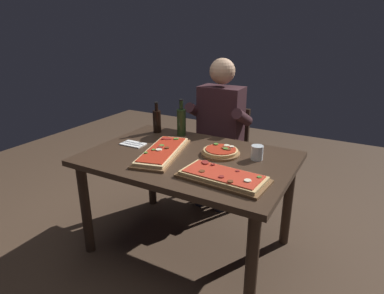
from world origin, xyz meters
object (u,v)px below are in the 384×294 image
at_px(pizza_rectangular_front, 223,177).
at_px(wine_bottle_dark, 157,121).
at_px(oil_bottle_amber, 181,121).
at_px(seated_diner, 219,127).
at_px(pizza_rectangular_left, 163,152).
at_px(tumbler_near_camera, 257,153).
at_px(pizza_round_far, 221,152).
at_px(dining_table, 189,169).
at_px(diner_chair, 223,149).

height_order(pizza_rectangular_front, wine_bottle_dark, wine_bottle_dark).
height_order(oil_bottle_amber, seated_diner, seated_diner).
height_order(pizza_rectangular_left, tumbler_near_camera, tumbler_near_camera).
distance_m(tumbler_near_camera, seated_diner, 0.78).
relative_size(pizza_rectangular_front, tumbler_near_camera, 5.59).
xyz_separation_m(pizza_round_far, tumbler_near_camera, (0.25, 0.04, 0.02)).
xyz_separation_m(pizza_round_far, seated_diner, (-0.29, 0.60, -0.02)).
relative_size(pizza_rectangular_left, oil_bottle_amber, 2.16).
distance_m(pizza_round_far, seated_diner, 0.67).
distance_m(pizza_rectangular_front, tumbler_near_camera, 0.40).
distance_m(dining_table, seated_diner, 0.75).
distance_m(oil_bottle_amber, diner_chair, 0.63).
distance_m(pizza_round_far, tumbler_near_camera, 0.25).
distance_m(diner_chair, seated_diner, 0.28).
bearing_deg(pizza_rectangular_left, pizza_rectangular_front, -17.46).
bearing_deg(tumbler_near_camera, seated_diner, 133.77).
xyz_separation_m(pizza_rectangular_front, seated_diner, (-0.47, 0.96, -0.02)).
height_order(pizza_round_far, seated_diner, seated_diner).
height_order(dining_table, pizza_rectangular_front, pizza_rectangular_front).
distance_m(dining_table, diner_chair, 0.88).
bearing_deg(diner_chair, pizza_rectangular_front, -66.47).
bearing_deg(pizza_round_far, tumbler_near_camera, 8.30).
bearing_deg(diner_chair, seated_diner, -90.00).
xyz_separation_m(dining_table, pizza_round_far, (0.18, 0.13, 0.11)).
bearing_deg(dining_table, diner_chair, 97.45).
relative_size(pizza_round_far, oil_bottle_amber, 0.91).
xyz_separation_m(wine_bottle_dark, oil_bottle_amber, (0.22, 0.03, 0.02)).
bearing_deg(dining_table, pizza_rectangular_left, -161.62).
xyz_separation_m(pizza_rectangular_front, pizza_round_far, (-0.18, 0.36, -0.00)).
bearing_deg(diner_chair, wine_bottle_dark, -127.25).
height_order(pizza_rectangular_left, diner_chair, diner_chair).
relative_size(dining_table, diner_chair, 1.61).
bearing_deg(dining_table, tumbler_near_camera, 21.75).
distance_m(pizza_rectangular_left, oil_bottle_amber, 0.46).
distance_m(wine_bottle_dark, seated_diner, 0.56).
bearing_deg(seated_diner, oil_bottle_amber, -115.24).
height_order(pizza_rectangular_front, diner_chair, diner_chair).
distance_m(dining_table, tumbler_near_camera, 0.48).
relative_size(pizza_rectangular_left, pizza_round_far, 2.38).
bearing_deg(tumbler_near_camera, pizza_rectangular_front, -100.00).
bearing_deg(pizza_rectangular_front, dining_table, 147.85).
distance_m(pizza_rectangular_left, diner_chair, 0.96).
xyz_separation_m(dining_table, tumbler_near_camera, (0.43, 0.17, 0.14)).
distance_m(pizza_round_far, oil_bottle_amber, 0.53).
height_order(pizza_rectangular_front, pizza_rectangular_left, same).
xyz_separation_m(pizza_rectangular_front, oil_bottle_amber, (-0.64, 0.60, 0.10)).
height_order(oil_bottle_amber, tumbler_near_camera, oil_bottle_amber).
distance_m(wine_bottle_dark, diner_chair, 0.73).
bearing_deg(dining_table, pizza_round_far, 36.70).
bearing_deg(pizza_rectangular_left, seated_diner, 85.50).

